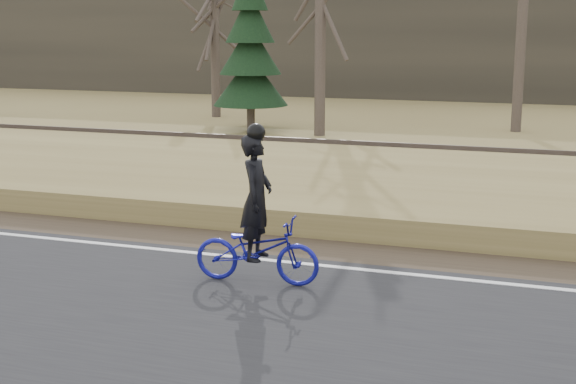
% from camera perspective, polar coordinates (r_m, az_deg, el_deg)
% --- Properties ---
extents(ground, '(120.00, 120.00, 0.00)m').
position_cam_1_polar(ground, '(13.51, -13.10, -4.12)').
color(ground, olive).
rests_on(ground, ground).
extents(road, '(120.00, 6.00, 0.06)m').
position_cam_1_polar(road, '(11.57, -19.68, -7.09)').
color(road, black).
rests_on(road, ground).
extents(edge_line, '(120.00, 0.12, 0.01)m').
position_cam_1_polar(edge_line, '(13.66, -12.68, -3.64)').
color(edge_line, silver).
rests_on(edge_line, road).
extents(shoulder, '(120.00, 1.60, 0.04)m').
position_cam_1_polar(shoulder, '(14.50, -10.61, -2.84)').
color(shoulder, '#473A2B').
rests_on(shoulder, ground).
extents(embankment, '(120.00, 5.00, 0.44)m').
position_cam_1_polar(embankment, '(17.06, -5.71, 0.20)').
color(embankment, olive).
rests_on(embankment, ground).
extents(ballast, '(120.00, 3.00, 0.45)m').
position_cam_1_polar(ballast, '(20.51, -1.31, 2.24)').
color(ballast, slate).
rests_on(ballast, ground).
extents(railroad, '(120.00, 2.40, 0.29)m').
position_cam_1_polar(railroad, '(20.46, -1.31, 3.08)').
color(railroad, black).
rests_on(railroad, ballast).
extents(treeline_backdrop, '(120.00, 4.00, 6.00)m').
position_cam_1_polar(treeline_backdrop, '(41.58, 9.37, 10.80)').
color(treeline_backdrop, '#383328').
rests_on(treeline_backdrop, ground).
extents(cyclist, '(1.84, 0.75, 2.26)m').
position_cam_1_polar(cyclist, '(11.23, -2.23, -2.91)').
color(cyclist, navy).
rests_on(cyclist, road).
extents(bare_tree_left, '(0.36, 0.36, 7.04)m').
position_cam_1_polar(bare_tree_left, '(32.29, -5.24, 11.58)').
color(bare_tree_left, brown).
rests_on(bare_tree_left, ground).
extents(bare_tree_near_left, '(0.36, 0.36, 7.59)m').
position_cam_1_polar(bare_tree_near_left, '(26.63, 2.32, 12.16)').
color(bare_tree_near_left, brown).
rests_on(bare_tree_near_left, ground).
extents(conifer, '(2.60, 2.60, 5.82)m').
position_cam_1_polar(conifer, '(28.00, -2.70, 10.00)').
color(conifer, brown).
rests_on(conifer, ground).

